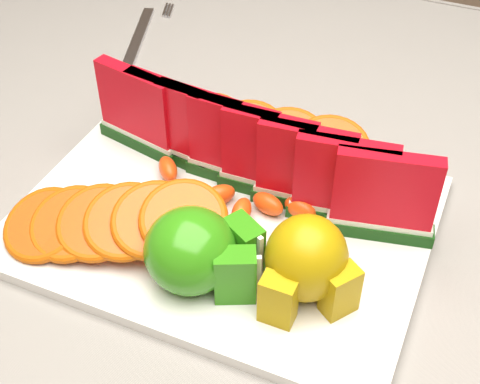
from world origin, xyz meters
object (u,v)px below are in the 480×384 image
object	(u,v)px
platter	(224,220)
pear_cluster	(307,263)
fork	(142,34)
apple_cluster	(199,252)

from	to	relation	value
platter	pear_cluster	world-z (taller)	pear_cluster
fork	apple_cluster	bearing A→B (deg)	-53.76
platter	apple_cluster	bearing A→B (deg)	-80.65
pear_cluster	fork	distance (m)	0.52
platter	pear_cluster	size ratio (longest dim) A/B	4.07
apple_cluster	pear_cluster	bearing A→B (deg)	13.02
apple_cluster	platter	bearing A→B (deg)	99.35
platter	fork	size ratio (longest dim) A/B	2.08
pear_cluster	fork	size ratio (longest dim) A/B	0.51
pear_cluster	platter	bearing A→B (deg)	150.38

